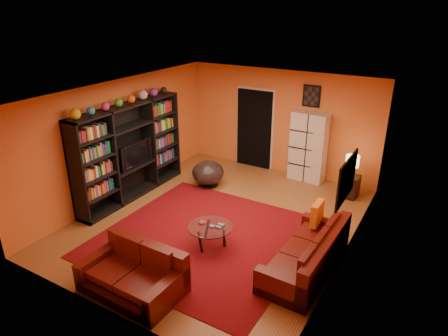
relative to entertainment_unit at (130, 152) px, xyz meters
The scene contains 20 objects.
floor 2.51m from the entertainment_unit, ahead, with size 6.00×6.00×0.00m, color brown.
ceiling 2.75m from the entertainment_unit, ahead, with size 6.00×6.00×0.00m, color white.
wall_back 3.77m from the entertainment_unit, 52.83° to the left, with size 6.00×6.00×0.00m, color orange.
wall_front 3.77m from the entertainment_unit, 52.83° to the right, with size 6.00×6.00×0.00m, color orange.
wall_left 0.34m from the entertainment_unit, behind, with size 6.00×6.00×0.00m, color orange.
wall_right 4.78m from the entertainment_unit, ahead, with size 6.00×6.00×0.00m, color orange.
rug 2.69m from the entertainment_unit, 16.42° to the right, with size 3.60×3.60×0.01m, color #55090F.
doorway 3.35m from the entertainment_unit, 61.98° to the left, with size 0.95×0.10×2.04m, color black.
wall_art_right 4.80m from the entertainment_unit, ahead, with size 0.03×1.00×0.70m, color black.
wall_art_back 4.36m from the entertainment_unit, 44.57° to the left, with size 0.42×0.03×0.52m, color black.
entertainment_unit is the anchor object (origin of this frame).
tv 0.08m from the entertainment_unit, 37.10° to the left, with size 0.13×0.97×0.56m, color black.
sofa 4.52m from the entertainment_unit, ahead, with size 0.91×2.09×0.85m.
loveseat 3.39m from the entertainment_unit, 47.02° to the right, with size 1.55×0.95×0.85m.
throw_pillow 4.25m from the entertainment_unit, ahead, with size 0.12×0.42×0.42m, color orange.
coffee_table 2.85m from the entertainment_unit, 18.35° to the right, with size 0.81×0.81×0.41m.
storage_cabinet 4.19m from the entertainment_unit, 41.98° to the left, with size 0.85×0.38×1.70m, color silver.
bowl_chair 1.90m from the entertainment_unit, 46.69° to the left, with size 0.76×0.76×0.62m.
side_table 4.96m from the entertainment_unit, 29.47° to the left, with size 0.40×0.40×0.50m, color black.
table_lamp 4.90m from the entertainment_unit, 29.47° to the left, with size 0.29×0.29×0.49m.
Camera 1 is at (3.67, -6.03, 4.13)m, focal length 32.00 mm.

